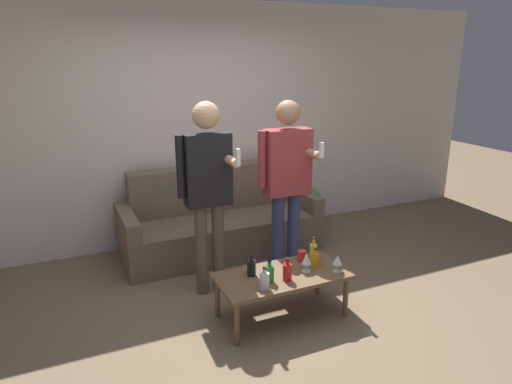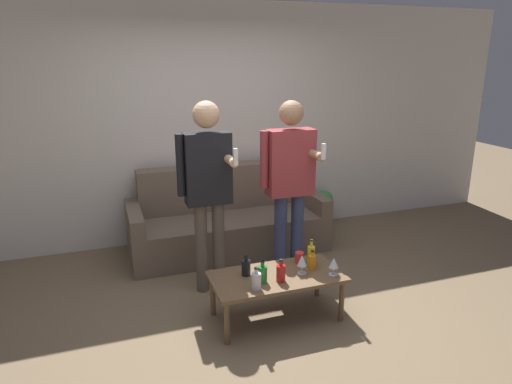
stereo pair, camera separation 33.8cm
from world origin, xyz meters
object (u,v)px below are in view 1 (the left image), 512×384
at_px(couch, 219,222).
at_px(bottle_orange, 315,259).
at_px(person_standing_right, 286,176).
at_px(coffee_table, 282,279).
at_px(person_standing_left, 207,183).

relative_size(couch, bottle_orange, 12.75).
relative_size(couch, person_standing_right, 1.25).
xyz_separation_m(coffee_table, person_standing_right, (0.41, 0.71, 0.67)).
distance_m(bottle_orange, person_standing_right, 0.90).
height_order(couch, person_standing_left, person_standing_left).
distance_m(coffee_table, person_standing_left, 1.04).
relative_size(bottle_orange, person_standing_right, 0.10).
bearing_deg(person_standing_right, person_standing_left, -176.54).
xyz_separation_m(couch, coffee_table, (-0.01, -1.55, 0.03)).
height_order(bottle_orange, person_standing_right, person_standing_right).
bearing_deg(person_standing_left, bottle_orange, -42.20).
bearing_deg(coffee_table, bottle_orange, 1.55).
xyz_separation_m(bottle_orange, person_standing_left, (-0.72, 0.65, 0.59)).
height_order(couch, coffee_table, couch).
bearing_deg(person_standing_left, person_standing_right, 3.46).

